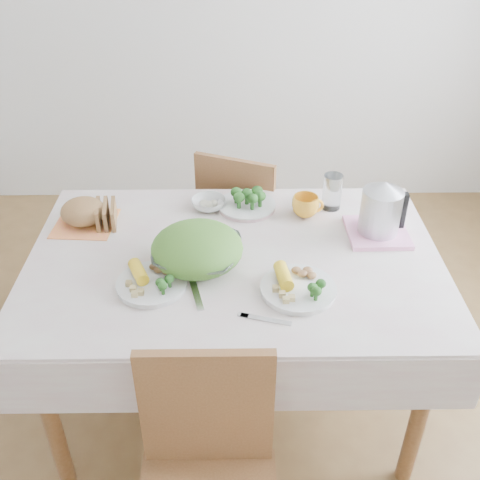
{
  "coord_description": "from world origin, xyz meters",
  "views": [
    {
      "loc": [
        -0.0,
        -1.65,
        1.96
      ],
      "look_at": [
        0.02,
        0.02,
        0.82
      ],
      "focal_mm": 42.0,
      "sensor_mm": 36.0,
      "label": 1
    }
  ],
  "objects_px": {
    "dinner_plate_right": "(298,289)",
    "yellow_mug": "(305,206)",
    "chair_far": "(248,219)",
    "dinner_plate_left": "(152,284)",
    "electric_kettle": "(381,207)",
    "dining_table": "(235,334)",
    "salad_bowl": "(197,255)"
  },
  "relations": [
    {
      "from": "dinner_plate_right",
      "to": "yellow_mug",
      "type": "height_order",
      "value": "yellow_mug"
    },
    {
      "from": "chair_far",
      "to": "dinner_plate_left",
      "type": "xyz_separation_m",
      "value": [
        -0.35,
        -0.89,
        0.31
      ]
    },
    {
      "from": "yellow_mug",
      "to": "electric_kettle",
      "type": "bearing_deg",
      "value": -28.73
    },
    {
      "from": "dinner_plate_left",
      "to": "yellow_mug",
      "type": "xyz_separation_m",
      "value": [
        0.57,
        0.45,
        0.03
      ]
    },
    {
      "from": "yellow_mug",
      "to": "electric_kettle",
      "type": "xyz_separation_m",
      "value": [
        0.26,
        -0.14,
        0.08
      ]
    },
    {
      "from": "dining_table",
      "to": "salad_bowl",
      "type": "relative_size",
      "value": 4.59
    },
    {
      "from": "chair_far",
      "to": "yellow_mug",
      "type": "xyz_separation_m",
      "value": [
        0.22,
        -0.44,
        0.34
      ]
    },
    {
      "from": "chair_far",
      "to": "dinner_plate_left",
      "type": "bearing_deg",
      "value": 90.79
    },
    {
      "from": "salad_bowl",
      "to": "electric_kettle",
      "type": "xyz_separation_m",
      "value": [
        0.68,
        0.18,
        0.08
      ]
    },
    {
      "from": "dining_table",
      "to": "dinner_plate_left",
      "type": "bearing_deg",
      "value": -148.68
    },
    {
      "from": "dinner_plate_left",
      "to": "electric_kettle",
      "type": "xyz_separation_m",
      "value": [
        0.83,
        0.31,
        0.11
      ]
    },
    {
      "from": "dinner_plate_right",
      "to": "chair_far",
      "type": "bearing_deg",
      "value": 98.68
    },
    {
      "from": "chair_far",
      "to": "yellow_mug",
      "type": "distance_m",
      "value": 0.6
    },
    {
      "from": "salad_bowl",
      "to": "dinner_plate_right",
      "type": "distance_m",
      "value": 0.38
    },
    {
      "from": "dinner_plate_left",
      "to": "yellow_mug",
      "type": "bearing_deg",
      "value": 38.61
    },
    {
      "from": "dinner_plate_right",
      "to": "electric_kettle",
      "type": "distance_m",
      "value": 0.49
    },
    {
      "from": "salad_bowl",
      "to": "yellow_mug",
      "type": "distance_m",
      "value": 0.53
    },
    {
      "from": "chair_far",
      "to": "dinner_plate_right",
      "type": "height_order",
      "value": "chair_far"
    },
    {
      "from": "chair_far",
      "to": "dinner_plate_right",
      "type": "relative_size",
      "value": 3.44
    },
    {
      "from": "chair_far",
      "to": "dinner_plate_left",
      "type": "height_order",
      "value": "chair_far"
    },
    {
      "from": "yellow_mug",
      "to": "chair_far",
      "type": "bearing_deg",
      "value": 116.06
    },
    {
      "from": "salad_bowl",
      "to": "dinner_plate_left",
      "type": "xyz_separation_m",
      "value": [
        -0.15,
        -0.13,
        -0.03
      ]
    },
    {
      "from": "dining_table",
      "to": "salad_bowl",
      "type": "bearing_deg",
      "value": -163.03
    },
    {
      "from": "dining_table",
      "to": "electric_kettle",
      "type": "xyz_separation_m",
      "value": [
        0.55,
        0.14,
        0.51
      ]
    },
    {
      "from": "yellow_mug",
      "to": "electric_kettle",
      "type": "distance_m",
      "value": 0.31
    },
    {
      "from": "dinner_plate_left",
      "to": "dinner_plate_right",
      "type": "bearing_deg",
      "value": -3.9
    },
    {
      "from": "chair_far",
      "to": "electric_kettle",
      "type": "relative_size",
      "value": 4.12
    },
    {
      "from": "dinner_plate_right",
      "to": "yellow_mug",
      "type": "distance_m",
      "value": 0.49
    },
    {
      "from": "yellow_mug",
      "to": "electric_kettle",
      "type": "relative_size",
      "value": 0.51
    },
    {
      "from": "dining_table",
      "to": "dinner_plate_left",
      "type": "height_order",
      "value": "dinner_plate_left"
    },
    {
      "from": "dinner_plate_right",
      "to": "electric_kettle",
      "type": "xyz_separation_m",
      "value": [
        0.34,
        0.34,
        0.11
      ]
    },
    {
      "from": "chair_far",
      "to": "dining_table",
      "type": "bearing_deg",
      "value": 106.62
    }
  ]
}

